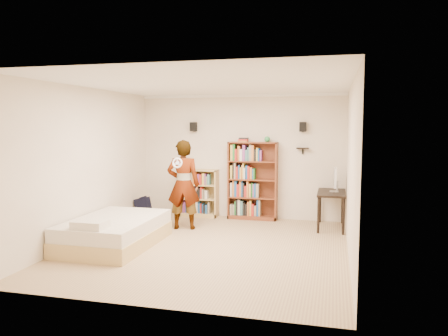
# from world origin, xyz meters

# --- Properties ---
(ground) EXTENTS (4.50, 5.00, 0.01)m
(ground) POSITION_xyz_m (0.00, 0.00, 0.00)
(ground) COLOR tan
(ground) RESTS_ON ground
(room_shell) EXTENTS (4.52, 5.02, 2.71)m
(room_shell) POSITION_xyz_m (0.00, 0.00, 1.76)
(room_shell) COLOR white
(room_shell) RESTS_ON ground
(crown_molding) EXTENTS (4.50, 5.00, 0.06)m
(crown_molding) POSITION_xyz_m (0.00, 0.00, 2.67)
(crown_molding) COLOR white
(crown_molding) RESTS_ON room_shell
(speaker_left) EXTENTS (0.14, 0.12, 0.20)m
(speaker_left) POSITION_xyz_m (-1.05, 2.40, 2.00)
(speaker_left) COLOR black
(speaker_left) RESTS_ON room_shell
(speaker_right) EXTENTS (0.14, 0.12, 0.20)m
(speaker_right) POSITION_xyz_m (1.35, 2.40, 2.00)
(speaker_right) COLOR black
(speaker_right) RESTS_ON room_shell
(wall_shelf) EXTENTS (0.25, 0.16, 0.02)m
(wall_shelf) POSITION_xyz_m (1.35, 2.41, 1.55)
(wall_shelf) COLOR black
(wall_shelf) RESTS_ON room_shell
(tall_bookshelf) EXTENTS (1.06, 0.31, 1.68)m
(tall_bookshelf) POSITION_xyz_m (0.30, 2.35, 0.84)
(tall_bookshelf) COLOR brown
(tall_bookshelf) RESTS_ON ground
(low_bookshelf) EXTENTS (0.84, 0.32, 1.05)m
(low_bookshelf) POSITION_xyz_m (-0.91, 2.34, 0.53)
(low_bookshelf) COLOR #D8BC74
(low_bookshelf) RESTS_ON ground
(computer_desk) EXTENTS (0.53, 1.06, 0.73)m
(computer_desk) POSITION_xyz_m (1.96, 1.90, 0.36)
(computer_desk) COLOR black
(computer_desk) RESTS_ON ground
(imac) EXTENTS (0.14, 0.48, 0.47)m
(imac) POSITION_xyz_m (2.01, 1.93, 0.96)
(imac) COLOR silver
(imac) RESTS_ON computer_desk
(daybed) EXTENTS (1.30, 2.00, 0.59)m
(daybed) POSITION_xyz_m (-1.58, -0.29, 0.29)
(daybed) COLOR white
(daybed) RESTS_ON ground
(person) EXTENTS (0.71, 0.54, 1.75)m
(person) POSITION_xyz_m (-0.85, 1.13, 0.88)
(person) COLOR black
(person) RESTS_ON ground
(wii_wheel) EXTENTS (0.20, 0.08, 0.20)m
(wii_wheel) POSITION_xyz_m (-0.85, 0.81, 1.33)
(wii_wheel) COLOR silver
(wii_wheel) RESTS_ON person
(navy_bag) EXTENTS (0.37, 0.27, 0.47)m
(navy_bag) POSITION_xyz_m (-2.01, 1.81, 0.24)
(navy_bag) COLOR black
(navy_bag) RESTS_ON ground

